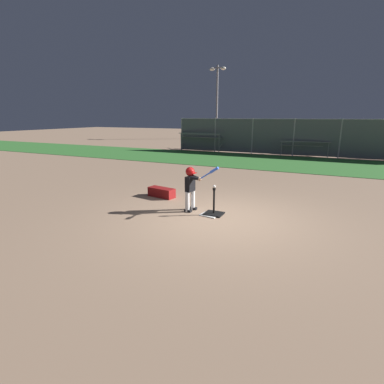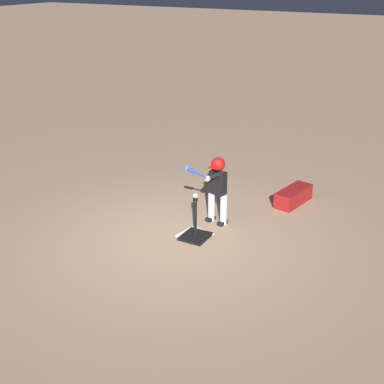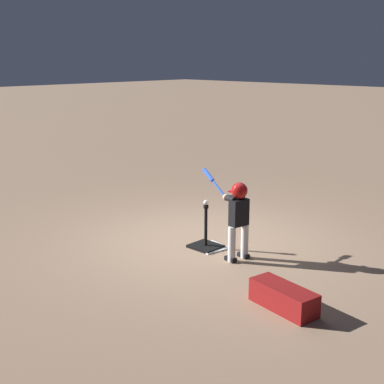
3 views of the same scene
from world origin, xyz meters
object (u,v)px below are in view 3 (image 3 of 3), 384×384
(batting_tee, at_px, (206,242))
(baseball, at_px, (206,203))
(equipment_bag, at_px, (283,298))
(batter_child, at_px, (237,211))

(batting_tee, bearing_deg, baseball, 90.00)
(baseball, distance_m, equipment_bag, 2.29)
(batter_child, height_order, baseball, batter_child)
(equipment_bag, bearing_deg, baseball, -13.58)
(batter_child, relative_size, baseball, 16.50)
(batter_child, xyz_separation_m, equipment_bag, (-1.39, 0.85, -0.58))
(batting_tee, distance_m, equipment_bag, 2.21)
(batting_tee, bearing_deg, equipment_bag, 156.47)
(batting_tee, height_order, equipment_bag, batting_tee)
(batter_child, distance_m, equipment_bag, 1.73)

